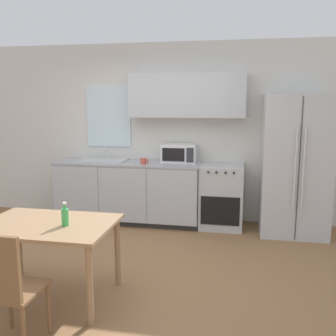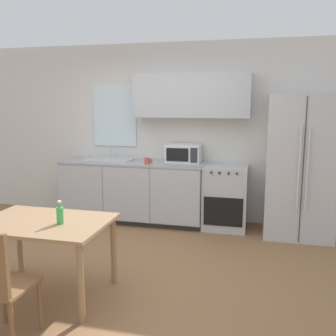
# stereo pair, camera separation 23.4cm
# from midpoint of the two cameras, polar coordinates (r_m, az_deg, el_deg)

# --- Properties ---
(ground_plane) EXTENTS (12.00, 12.00, 0.00)m
(ground_plane) POSITION_cam_midpoint_polar(r_m,az_deg,el_deg) (4.37, -7.86, -14.64)
(ground_plane) COLOR olive
(wall_back) EXTENTS (12.00, 0.38, 2.70)m
(wall_back) POSITION_cam_midpoint_polar(r_m,az_deg,el_deg) (5.81, -1.67, 6.28)
(wall_back) COLOR silver
(wall_back) RESTS_ON ground_plane
(kitchen_counter) EXTENTS (2.19, 0.67, 0.93)m
(kitchen_counter) POSITION_cam_midpoint_polar(r_m,az_deg,el_deg) (5.77, -7.15, -3.57)
(kitchen_counter) COLOR #333333
(kitchen_counter) RESTS_ON ground_plane
(oven_range) EXTENTS (0.62, 0.64, 0.92)m
(oven_range) POSITION_cam_midpoint_polar(r_m,az_deg,el_deg) (5.53, 6.93, -4.27)
(oven_range) COLOR #B7BABC
(oven_range) RESTS_ON ground_plane
(refrigerator) EXTENTS (0.89, 0.80, 1.92)m
(refrigerator) POSITION_cam_midpoint_polar(r_m,az_deg,el_deg) (5.39, 17.59, 0.40)
(refrigerator) COLOR silver
(refrigerator) RESTS_ON ground_plane
(kitchen_sink) EXTENTS (0.71, 0.44, 0.20)m
(kitchen_sink) POSITION_cam_midpoint_polar(r_m,az_deg,el_deg) (5.82, -11.01, 1.19)
(kitchen_sink) COLOR #B7BABC
(kitchen_sink) RESTS_ON kitchen_counter
(microwave) EXTENTS (0.51, 0.35, 0.27)m
(microwave) POSITION_cam_midpoint_polar(r_m,az_deg,el_deg) (5.59, 0.54, 2.26)
(microwave) COLOR silver
(microwave) RESTS_ON kitchen_counter
(coffee_mug) EXTENTS (0.11, 0.08, 0.09)m
(coffee_mug) POSITION_cam_midpoint_polar(r_m,az_deg,el_deg) (5.42, -4.95, 1.06)
(coffee_mug) COLOR #BF4C3F
(coffee_mug) RESTS_ON kitchen_counter
(dining_table) EXTENTS (1.20, 0.83, 0.73)m
(dining_table) POSITION_cam_midpoint_polar(r_m,az_deg,el_deg) (3.69, -19.58, -9.35)
(dining_table) COLOR #997551
(dining_table) RESTS_ON ground_plane
(dining_chair_near) EXTENTS (0.41, 0.41, 0.93)m
(dining_chair_near) POSITION_cam_midpoint_polar(r_m,az_deg,el_deg) (3.06, -25.69, -15.68)
(dining_chair_near) COLOR brown
(dining_chair_near) RESTS_ON ground_plane
(drink_bottle) EXTENTS (0.06, 0.06, 0.21)m
(drink_bottle) POSITION_cam_midpoint_polar(r_m,az_deg,el_deg) (3.51, -17.28, -7.06)
(drink_bottle) COLOR #3FB259
(drink_bottle) RESTS_ON dining_table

